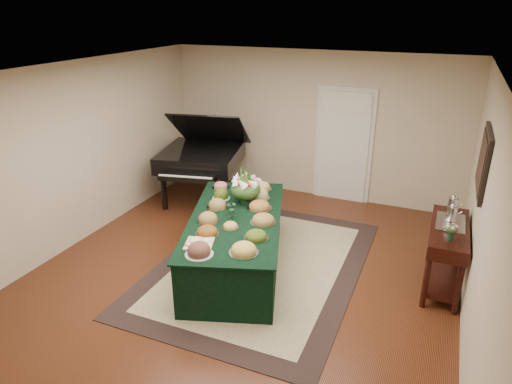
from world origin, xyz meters
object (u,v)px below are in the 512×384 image
at_px(floral_centerpiece, 246,185).
at_px(mahogany_sideboard, 448,241).
at_px(buffet_table, 236,242).
at_px(grand_piano, 201,156).

xyz_separation_m(floral_centerpiece, mahogany_sideboard, (2.74, 0.09, -0.36)).
bearing_deg(buffet_table, floral_centerpiece, 98.43).
bearing_deg(mahogany_sideboard, buffet_table, -167.32).
bearing_deg(floral_centerpiece, mahogany_sideboard, 1.97).
height_order(floral_centerpiece, grand_piano, grand_piano).
bearing_deg(grand_piano, buffet_table, -50.36).
bearing_deg(buffet_table, grand_piano, 129.64).
xyz_separation_m(floral_centerpiece, grand_piano, (-1.53, 1.43, -0.19)).
xyz_separation_m(buffet_table, mahogany_sideboard, (2.67, 0.60, 0.29)).
bearing_deg(mahogany_sideboard, grand_piano, 162.61).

